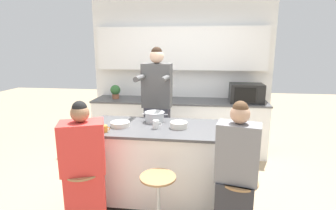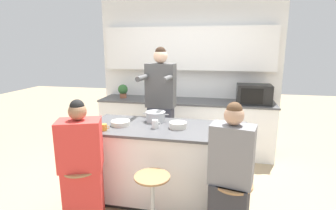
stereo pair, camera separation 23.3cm
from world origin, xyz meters
name	(u,v)px [view 2 (the right image)]	position (x,y,z in m)	size (l,w,h in m)	color
ground_plane	(167,197)	(0.00, 0.00, 0.00)	(16.00, 16.00, 0.00)	tan
wall_back	(188,64)	(0.00, 1.86, 1.54)	(3.27, 0.22, 2.70)	white
back_counter	(185,126)	(0.00, 1.56, 0.47)	(3.04, 0.64, 0.94)	white
kitchen_island	(167,163)	(0.00, 0.00, 0.47)	(1.92, 0.82, 0.93)	black
bar_stool_leftmost	(82,195)	(-0.77, -0.67, 0.34)	(0.38, 0.38, 0.64)	#997047
bar_stool_center	(152,204)	(0.00, -0.67, 0.34)	(0.38, 0.38, 0.64)	#997047
person_cooking	(161,111)	(-0.25, 0.75, 0.93)	(0.45, 0.59, 1.86)	#383842
person_wrapped_blanket	(82,168)	(-0.76, -0.65, 0.64)	(0.50, 0.42, 1.36)	red
person_seated_near	(230,183)	(0.74, -0.65, 0.64)	(0.42, 0.33, 1.40)	#333338
cooking_pot	(156,116)	(-0.19, 0.21, 0.99)	(0.34, 0.25, 0.13)	#B7BABC
fruit_bowl	(178,125)	(0.14, -0.01, 0.96)	(0.20, 0.20, 0.07)	silver
mixing_bowl_steel	(121,123)	(-0.56, -0.05, 0.96)	(0.23, 0.23, 0.06)	silver
coffee_cup_near	(104,127)	(-0.67, -0.28, 0.97)	(0.10, 0.07, 0.08)	orange
coffee_cup_far	(155,124)	(-0.12, -0.07, 0.98)	(0.10, 0.07, 0.10)	white
banana_bunch	(225,129)	(0.68, 0.00, 0.95)	(0.13, 0.09, 0.04)	yellow
microwave	(254,94)	(1.14, 1.52, 1.10)	(0.55, 0.38, 0.32)	black
potted_plant	(123,90)	(-1.15, 1.56, 1.07)	(0.18, 0.18, 0.25)	#93563D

